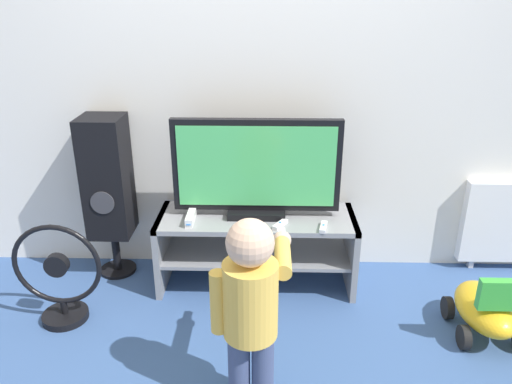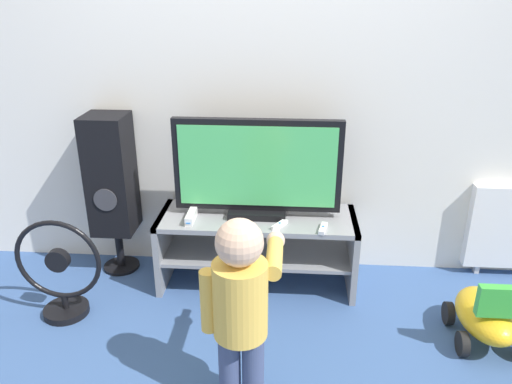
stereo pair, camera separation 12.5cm
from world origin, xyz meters
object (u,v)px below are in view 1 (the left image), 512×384
game_console (191,218)px  floor_fan (59,279)px  remote_primary (323,227)px  remote_secondary (280,224)px  child (251,300)px  speaker_tower (108,180)px  ride_on_toy (486,309)px  television (256,170)px

game_console → floor_fan: 0.79m
remote_primary → remote_secondary: 0.25m
child → speaker_tower: bearing=130.4°
speaker_tower → remote_secondary: bearing=-13.0°
floor_fan → ride_on_toy: bearing=-1.6°
television → floor_fan: size_ratio=1.65×
remote_secondary → floor_fan: 1.26m
remote_primary → speaker_tower: speaker_tower is taller
speaker_tower → ride_on_toy: bearing=-15.2°
floor_fan → remote_secondary: bearing=12.8°
game_console → speaker_tower: 0.59m
remote_secondary → speaker_tower: bearing=167.0°
remote_secondary → ride_on_toy: bearing=-17.3°
remote_primary → remote_secondary: same height
remote_primary → ride_on_toy: bearing=-20.3°
floor_fan → ride_on_toy: floor_fan is taller
remote_secondary → child: 0.85m
speaker_tower → game_console: bearing=-20.5°
remote_primary → ride_on_toy: size_ratio=0.29×
speaker_tower → floor_fan: (-0.15, -0.52, -0.38)m
speaker_tower → ride_on_toy: 2.29m
game_console → speaker_tower: speaker_tower is taller
remote_secondary → television: bearing=132.9°
remote_primary → remote_secondary: size_ratio=1.04×
game_console → remote_secondary: game_console is taller
child → speaker_tower: 1.43m
floor_fan → ride_on_toy: (2.32, -0.07, -0.11)m
game_console → remote_secondary: size_ratio=1.43×
game_console → remote_primary: size_ratio=1.37×
speaker_tower → floor_fan: size_ratio=1.75×
remote_secondary → ride_on_toy: 1.20m
television → ride_on_toy: 1.46m
television → ride_on_toy: television is taller
remote_primary → child: 0.90m
speaker_tower → floor_fan: 0.66m
speaker_tower → television: bearing=-5.8°
remote_primary → remote_secondary: bearing=173.9°
ride_on_toy → remote_secondary: bearing=162.7°
remote_primary → speaker_tower: bearing=168.3°
game_console → ride_on_toy: bearing=-13.3°
television → remote_primary: size_ratio=7.34×
game_console → child: (0.39, -0.88, 0.05)m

